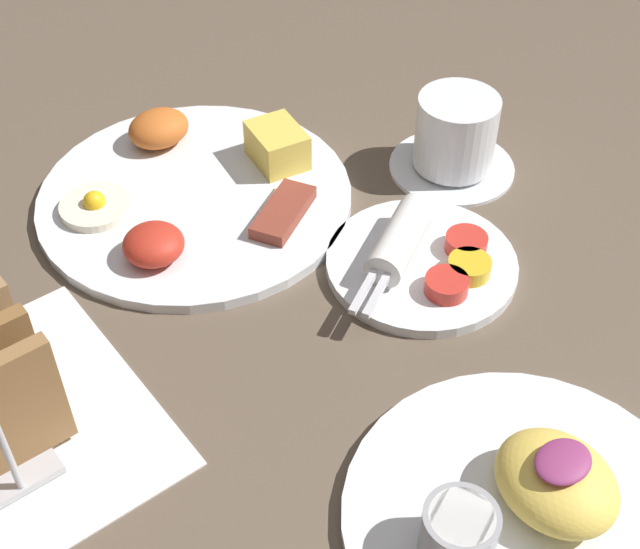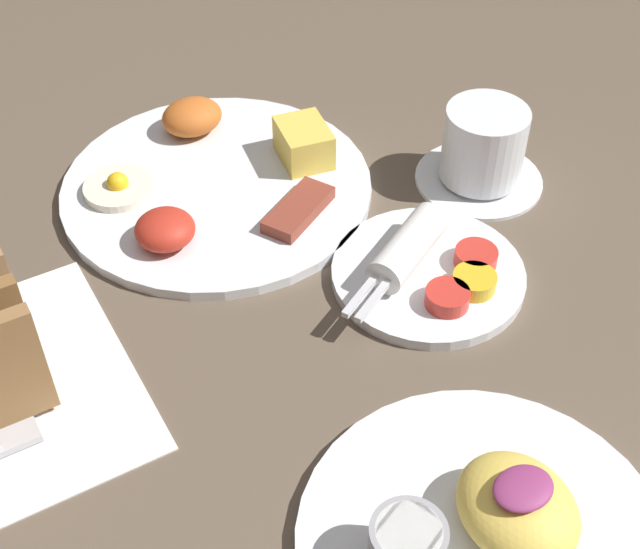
# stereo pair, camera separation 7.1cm
# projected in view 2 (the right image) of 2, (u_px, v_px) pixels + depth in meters

# --- Properties ---
(ground_plane) EXTENTS (3.00, 3.00, 0.00)m
(ground_plane) POSITION_uv_depth(u_px,v_px,m) (265.00, 369.00, 0.68)
(ground_plane) COLOR brown
(plate_breakfast) EXTENTS (0.29, 0.29, 0.05)m
(plate_breakfast) POSITION_uv_depth(u_px,v_px,m) (217.00, 181.00, 0.83)
(plate_breakfast) COLOR white
(plate_breakfast) RESTS_ON ground_plane
(plate_condiments) EXTENTS (0.18, 0.16, 0.04)m
(plate_condiments) POSITION_uv_depth(u_px,v_px,m) (428.00, 269.00, 0.74)
(plate_condiments) COLOR white
(plate_condiments) RESTS_ON ground_plane
(plate_foreground) EXTENTS (0.24, 0.24, 0.06)m
(plate_foreground) POSITION_uv_depth(u_px,v_px,m) (485.00, 535.00, 0.56)
(plate_foreground) COLOR white
(plate_foreground) RESTS_ON ground_plane
(coffee_cup) EXTENTS (0.12, 0.12, 0.08)m
(coffee_cup) POSITION_uv_depth(u_px,v_px,m) (483.00, 150.00, 0.82)
(coffee_cup) COLOR white
(coffee_cup) RESTS_ON ground_plane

